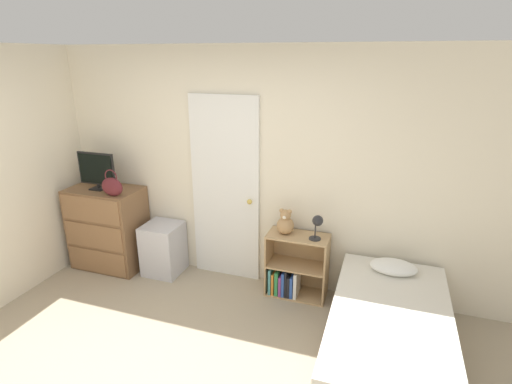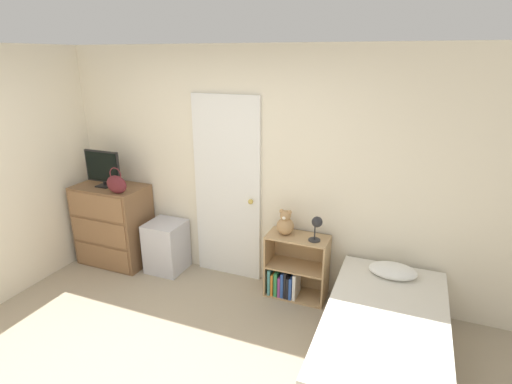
% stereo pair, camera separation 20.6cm
% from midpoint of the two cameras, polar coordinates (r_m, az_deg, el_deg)
% --- Properties ---
extents(wall_back, '(10.00, 0.06, 2.55)m').
position_cam_midpoint_polar(wall_back, '(4.33, -4.51, 3.35)').
color(wall_back, beige).
rests_on(wall_back, ground_plane).
extents(door_closed, '(0.78, 0.09, 2.06)m').
position_cam_midpoint_polar(door_closed, '(4.39, -5.72, 0.21)').
color(door_closed, white).
rests_on(door_closed, ground_plane).
extents(dresser, '(0.83, 0.52, 0.98)m').
position_cam_midpoint_polar(dresser, '(5.13, -21.43, -4.78)').
color(dresser, brown).
rests_on(dresser, ground_plane).
extents(tv, '(0.47, 0.16, 0.43)m').
position_cam_midpoint_polar(tv, '(4.91, -22.94, 2.87)').
color(tv, black).
rests_on(tv, dresser).
extents(handbag, '(0.26, 0.10, 0.30)m').
position_cam_midpoint_polar(handbag, '(4.64, -21.08, 0.74)').
color(handbag, '#591E23').
rests_on(handbag, dresser).
extents(storage_bin, '(0.41, 0.41, 0.60)m').
position_cam_midpoint_polar(storage_bin, '(4.84, -14.28, -7.85)').
color(storage_bin, silver).
rests_on(storage_bin, ground_plane).
extents(bookshelf, '(0.63, 0.32, 0.69)m').
position_cam_midpoint_polar(bookshelf, '(4.33, 3.82, -11.24)').
color(bookshelf, tan).
rests_on(bookshelf, ground_plane).
extents(teddy_bear, '(0.18, 0.18, 0.27)m').
position_cam_midpoint_polar(teddy_bear, '(4.10, 2.78, -4.48)').
color(teddy_bear, tan).
rests_on(teddy_bear, bookshelf).
extents(desk_lamp, '(0.14, 0.13, 0.26)m').
position_cam_midpoint_polar(desk_lamp, '(3.96, 7.28, -4.43)').
color(desk_lamp, '#262628').
rests_on(desk_lamp, bookshelf).
extents(bed, '(0.96, 1.83, 0.61)m').
position_cam_midpoint_polar(bed, '(3.61, 16.74, -19.23)').
color(bed, brown).
rests_on(bed, ground_plane).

